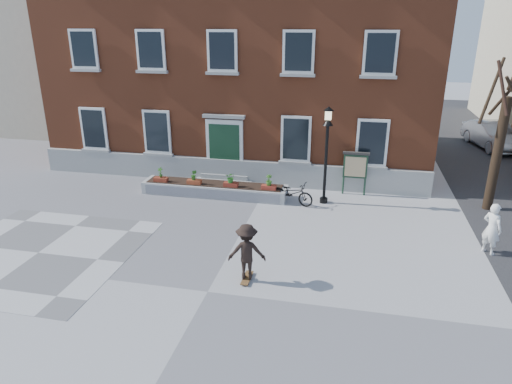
% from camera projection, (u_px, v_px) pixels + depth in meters
% --- Properties ---
extents(ground, '(100.00, 100.00, 0.00)m').
position_uv_depth(ground, '(208.00, 292.00, 12.51)').
color(ground, '#9B9A9D').
rests_on(ground, ground).
extents(checker_patch, '(6.00, 6.00, 0.01)m').
position_uv_depth(checker_patch, '(38.00, 253.00, 14.60)').
color(checker_patch, slate).
rests_on(checker_patch, ground).
extents(distant_building, '(10.00, 12.00, 13.00)m').
position_uv_depth(distant_building, '(47.00, 28.00, 32.07)').
color(distant_building, beige).
rests_on(distant_building, ground).
extents(bicycle, '(1.91, 1.12, 0.95)m').
position_uv_depth(bicycle, '(292.00, 193.00, 18.36)').
color(bicycle, black).
rests_on(bicycle, ground).
extents(parked_car, '(2.61, 4.88, 1.53)m').
position_uv_depth(parked_car, '(492.00, 135.00, 26.42)').
color(parked_car, '#ADB0B2').
rests_on(parked_car, ground).
extents(bystander, '(0.72, 0.73, 1.70)m').
position_uv_depth(bystander, '(492.00, 229.00, 14.31)').
color(bystander, white).
rests_on(bystander, ground).
extents(brick_building, '(18.40, 10.85, 12.60)m').
position_uv_depth(brick_building, '(249.00, 35.00, 23.48)').
color(brick_building, brown).
rests_on(brick_building, ground).
extents(planter_assembly, '(6.20, 1.12, 1.15)m').
position_uv_depth(planter_assembly, '(215.00, 188.00, 19.36)').
color(planter_assembly, '#B5B5B0').
rests_on(planter_assembly, ground).
extents(bare_tree, '(1.83, 1.83, 6.16)m').
position_uv_depth(bare_tree, '(500.00, 140.00, 17.08)').
color(bare_tree, black).
rests_on(bare_tree, ground).
extents(lamp_post, '(0.40, 0.40, 3.93)m').
position_uv_depth(lamp_post, '(327.00, 142.00, 17.78)').
color(lamp_post, black).
rests_on(lamp_post, ground).
extents(notice_board, '(1.10, 0.16, 1.87)m').
position_uv_depth(notice_board, '(355.00, 166.00, 19.10)').
color(notice_board, '#1B3723').
rests_on(notice_board, ground).
extents(skateboarder, '(1.17, 0.81, 1.73)m').
position_uv_depth(skateboarder, '(247.00, 252.00, 12.78)').
color(skateboarder, brown).
rests_on(skateboarder, ground).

